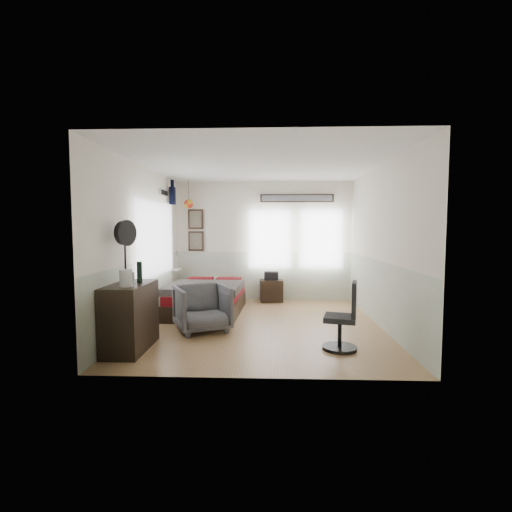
{
  "coord_description": "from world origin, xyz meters",
  "views": [
    {
      "loc": [
        0.16,
        -6.21,
        1.65
      ],
      "look_at": [
        -0.1,
        0.4,
        1.15
      ],
      "focal_mm": 26.0,
      "sensor_mm": 36.0,
      "label": 1
    }
  ],
  "objects_px": {
    "bed": "(207,298)",
    "task_chair": "(344,322)",
    "dresser": "(130,317)",
    "nightstand": "(271,291)",
    "armchair": "(202,308)"
  },
  "relations": [
    {
      "from": "bed",
      "to": "dresser",
      "type": "bearing_deg",
      "value": -104.05
    },
    {
      "from": "bed",
      "to": "armchair",
      "type": "bearing_deg",
      "value": -80.96
    },
    {
      "from": "armchair",
      "to": "nightstand",
      "type": "height_order",
      "value": "armchair"
    },
    {
      "from": "dresser",
      "to": "nightstand",
      "type": "height_order",
      "value": "dresser"
    },
    {
      "from": "dresser",
      "to": "task_chair",
      "type": "height_order",
      "value": "task_chair"
    },
    {
      "from": "bed",
      "to": "nightstand",
      "type": "height_order",
      "value": "bed"
    },
    {
      "from": "bed",
      "to": "nightstand",
      "type": "distance_m",
      "value": 1.71
    },
    {
      "from": "nightstand",
      "to": "task_chair",
      "type": "height_order",
      "value": "task_chair"
    },
    {
      "from": "armchair",
      "to": "nightstand",
      "type": "relative_size",
      "value": 1.67
    },
    {
      "from": "task_chair",
      "to": "dresser",
      "type": "bearing_deg",
      "value": -164.15
    },
    {
      "from": "dresser",
      "to": "bed",
      "type": "bearing_deg",
      "value": 73.17
    },
    {
      "from": "nightstand",
      "to": "dresser",
      "type": "bearing_deg",
      "value": -125.99
    },
    {
      "from": "bed",
      "to": "task_chair",
      "type": "xyz_separation_m",
      "value": [
        2.23,
        -2.12,
        0.09
      ]
    },
    {
      "from": "armchair",
      "to": "nightstand",
      "type": "bearing_deg",
      "value": 39.53
    },
    {
      "from": "bed",
      "to": "task_chair",
      "type": "bearing_deg",
      "value": -40.85
    }
  ]
}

